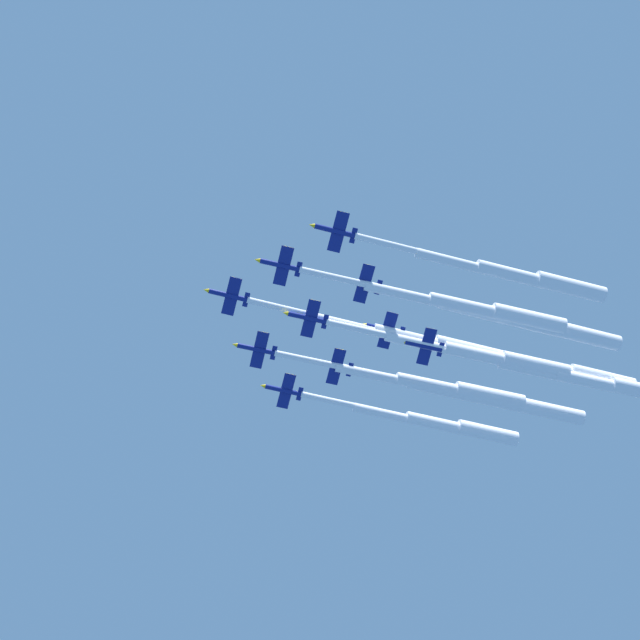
# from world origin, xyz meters

# --- Properties ---
(jet_lead) EXTENTS (44.88, 56.63, 4.52)m
(jet_lead) POSITION_xyz_m (12.79, 16.84, 212.55)
(jet_lead) COLOR navy
(jet_port_inner) EXTENTS (46.06, 55.71, 4.49)m
(jet_port_inner) POSITION_xyz_m (27.68, 16.40, 211.25)
(jet_port_inner) COLOR navy
(jet_starboard_inner) EXTENTS (45.68, 55.01, 4.52)m
(jet_starboard_inner) POSITION_xyz_m (10.04, 29.58, 210.72)
(jet_starboard_inner) COLOR navy
(jet_port_mid) EXTENTS (43.94, 53.24, 4.48)m
(jet_port_mid) POSITION_xyz_m (23.07, 28.56, 210.77)
(jet_port_mid) COLOR navy
(jet_starboard_mid) EXTENTS (42.61, 53.16, 4.53)m
(jet_starboard_mid) POSITION_xyz_m (39.60, 14.83, 210.79)
(jet_starboard_mid) COLOR navy
(jet_port_outer) EXTENTS (41.45, 51.66, 4.53)m
(jet_port_outer) POSITION_xyz_m (4.08, 41.15, 212.49)
(jet_port_outer) COLOR navy
(jet_starboard_outer) EXTENTS (42.49, 53.51, 4.46)m
(jet_starboard_outer) POSITION_xyz_m (36.32, 28.85, 211.67)
(jet_starboard_outer) COLOR navy
(jet_trail_port) EXTENTS (43.55, 53.56, 4.50)m
(jet_trail_port) POSITION_xyz_m (19.59, 42.54, 210.73)
(jet_trail_port) COLOR navy
(jet_trail_starboard) EXTENTS (42.87, 53.65, 4.46)m
(jet_trail_starboard) POSITION_xyz_m (33.33, 42.73, 213.00)
(jet_trail_starboard) COLOR navy
(jet_tail_end) EXTENTS (43.97, 53.08, 4.53)m
(jet_tail_end) POSITION_xyz_m (39.45, 49.31, 210.03)
(jet_tail_end) COLOR navy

